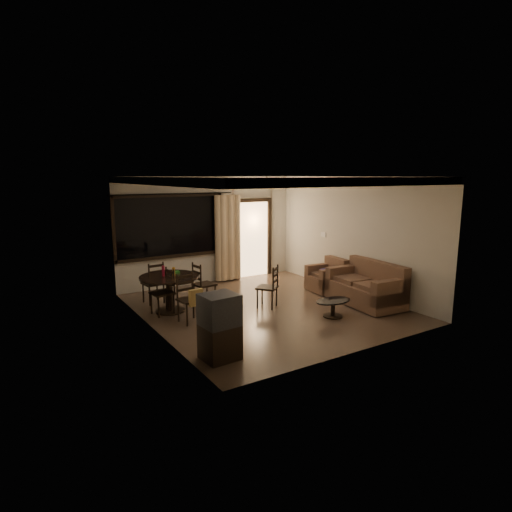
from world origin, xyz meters
TOP-DOWN VIEW (x-y plane):
  - ground at (0.00, 0.00)m, footprint 5.50×5.50m
  - room_shell at (0.59, 1.77)m, footprint 5.50×6.70m
  - dining_table at (-1.85, 0.86)m, footprint 1.23×1.23m
  - dining_chair_west at (-2.04, 0.77)m, footprint 0.46×0.46m
  - dining_chair_east at (-1.02, 0.95)m, footprint 0.46×0.46m
  - dining_chair_south at (-1.76, 0.01)m, footprint 0.46×0.52m
  - dining_chair_north at (-1.94, 1.64)m, footprint 0.46×0.46m
  - tv_cabinet at (-2.05, -1.80)m, footprint 0.59×0.53m
  - sofa at (2.07, -0.95)m, footprint 1.07×1.80m
  - armchair at (2.07, 0.35)m, footprint 0.86×0.86m
  - coffee_table at (0.82, -1.22)m, footprint 0.79×0.48m
  - side_chair at (0.05, 0.02)m, footprint 0.58×0.58m

SIDE VIEW (x-z plane):
  - ground at x=0.00m, z-range 0.00..0.00m
  - coffee_table at x=0.82m, z-range 0.06..0.41m
  - side_chair at x=0.05m, z-range -0.19..0.74m
  - dining_chair_west at x=-2.04m, z-range -0.19..0.76m
  - dining_chair_east at x=-1.02m, z-range -0.19..0.76m
  - dining_chair_north at x=-1.94m, z-range -0.19..0.76m
  - dining_chair_south at x=-1.76m, z-range -0.17..0.78m
  - armchair at x=2.07m, z-range -0.07..0.73m
  - sofa at x=2.07m, z-range -0.09..0.83m
  - tv_cabinet at x=-2.05m, z-range 0.00..1.05m
  - dining_table at x=-1.85m, z-range 0.11..1.10m
  - room_shell at x=0.59m, z-range -0.92..4.58m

